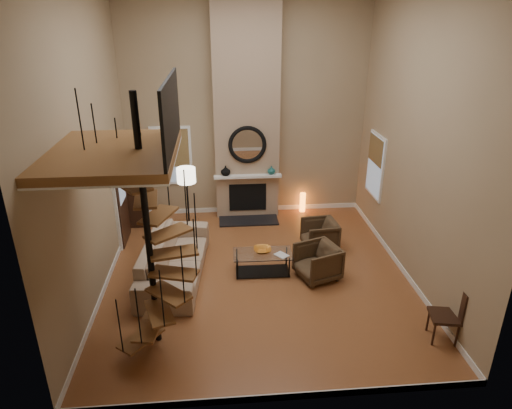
{
  "coord_description": "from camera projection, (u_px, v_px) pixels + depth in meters",
  "views": [
    {
      "loc": [
        -0.72,
        -7.87,
        4.97
      ],
      "look_at": [
        0.0,
        0.4,
        1.4
      ],
      "focal_mm": 31.68,
      "sensor_mm": 36.0,
      "label": 1
    }
  ],
  "objects": [
    {
      "name": "book",
      "position": [
        281.0,
        256.0,
        9.02
      ],
      "size": [
        0.32,
        0.33,
        0.03
      ],
      "primitive_type": "imported",
      "rotation": [
        0.0,
        0.0,
        0.66
      ],
      "color": "gray",
      "rests_on": "coffee_table"
    },
    {
      "name": "entry_door",
      "position": [
        121.0,
        199.0,
        10.22
      ],
      "size": [
        0.1,
        1.05,
        2.16
      ],
      "color": "white",
      "rests_on": "ground"
    },
    {
      "name": "ground",
      "position": [
        258.0,
        275.0,
        9.22
      ],
      "size": [
        6.0,
        6.5,
        0.01
      ],
      "primitive_type": "cube",
      "color": "#AC6737",
      "rests_on": "ground"
    },
    {
      "name": "baseboard_right",
      "position": [
        400.0,
        266.0,
        9.43
      ],
      "size": [
        0.02,
        6.5,
        0.12
      ],
      "primitive_type": "cube",
      "color": "white",
      "rests_on": "ground"
    },
    {
      "name": "baseboard_front",
      "position": [
        279.0,
        397.0,
        6.23
      ],
      "size": [
        6.0,
        0.02,
        0.12
      ],
      "primitive_type": "cube",
      "color": "white",
      "rests_on": "ground"
    },
    {
      "name": "armchair_near",
      "position": [
        323.0,
        234.0,
        10.12
      ],
      "size": [
        0.8,
        0.78,
        0.67
      ],
      "primitive_type": "imported",
      "rotation": [
        0.0,
        0.0,
        -1.48
      ],
      "color": "#473421",
      "rests_on": "ground"
    },
    {
      "name": "hearth",
      "position": [
        249.0,
        221.0,
        11.56
      ],
      "size": [
        1.5,
        0.6,
        0.04
      ],
      "primitive_type": "cube",
      "color": "black",
      "rests_on": "ground"
    },
    {
      "name": "side_chair",
      "position": [
        451.0,
        312.0,
        7.23
      ],
      "size": [
        0.52,
        0.52,
        0.97
      ],
      "color": "black",
      "rests_on": "ground"
    },
    {
      "name": "baseboard_left",
      "position": [
        108.0,
        279.0,
        8.96
      ],
      "size": [
        0.02,
        6.5,
        0.12
      ],
      "primitive_type": "cube",
      "color": "white",
      "rests_on": "ground"
    },
    {
      "name": "accent_lamp",
      "position": [
        303.0,
        202.0,
        12.07
      ],
      "size": [
        0.15,
        0.15,
        0.53
      ],
      "primitive_type": "cylinder",
      "color": "orange",
      "rests_on": "ground"
    },
    {
      "name": "loft",
      "position": [
        120.0,
        149.0,
        6.13
      ],
      "size": [
        1.7,
        2.2,
        1.09
      ],
      "color": "brown",
      "rests_on": "left_wall"
    },
    {
      "name": "right_wall",
      "position": [
        419.0,
        141.0,
        8.37
      ],
      "size": [
        0.02,
        6.5,
        5.5
      ],
      "primitive_type": "cube",
      "color": "tan",
      "rests_on": "ground"
    },
    {
      "name": "armchair_far",
      "position": [
        321.0,
        261.0,
        9.04
      ],
      "size": [
        0.99,
        0.97,
        0.71
      ],
      "primitive_type": "imported",
      "rotation": [
        0.0,
        0.0,
        -1.23
      ],
      "color": "#473421",
      "rests_on": "ground"
    },
    {
      "name": "coffee_table",
      "position": [
        263.0,
        260.0,
        9.2
      ],
      "size": [
        1.2,
        0.62,
        0.45
      ],
      "color": "silver",
      "rests_on": "ground"
    },
    {
      "name": "spiral_stair",
      "position": [
        150.0,
        243.0,
        6.73
      ],
      "size": [
        1.47,
        1.47,
        4.06
      ],
      "color": "black",
      "rests_on": "ground"
    },
    {
      "name": "mirror_frame",
      "position": [
        247.0,
        145.0,
        11.05
      ],
      "size": [
        0.94,
        0.1,
        0.94
      ],
      "primitive_type": "torus",
      "rotation": [
        1.57,
        0.0,
        0.0
      ],
      "color": "black",
      "rests_on": "chimney_breast"
    },
    {
      "name": "window_right",
      "position": [
        375.0,
        165.0,
        10.65
      ],
      "size": [
        0.06,
        1.02,
        1.52
      ],
      "color": "white",
      "rests_on": "right_wall"
    },
    {
      "name": "vase_right",
      "position": [
        271.0,
        170.0,
        11.34
      ],
      "size": [
        0.2,
        0.2,
        0.21
      ],
      "primitive_type": "imported",
      "color": "#185553",
      "rests_on": "mantel"
    },
    {
      "name": "back_wall",
      "position": [
        246.0,
        109.0,
        11.11
      ],
      "size": [
        6.0,
        0.02,
        5.5
      ],
      "primitive_type": "cube",
      "color": "tan",
      "rests_on": "ground"
    },
    {
      "name": "bowl",
      "position": [
        262.0,
        250.0,
        9.16
      ],
      "size": [
        0.36,
        0.36,
        0.09
      ],
      "primitive_type": "imported",
      "color": "orange",
      "rests_on": "coffee_table"
    },
    {
      "name": "front_wall",
      "position": [
        284.0,
        222.0,
        5.16
      ],
      "size": [
        6.0,
        0.02,
        5.5
      ],
      "primitive_type": "cube",
      "color": "tan",
      "rests_on": "ground"
    },
    {
      "name": "baseboard_back",
      "position": [
        247.0,
        209.0,
        12.16
      ],
      "size": [
        6.0,
        0.02,
        0.12
      ],
      "primitive_type": "cube",
      "color": "white",
      "rests_on": "ground"
    },
    {
      "name": "floor_lamp",
      "position": [
        187.0,
        181.0,
        10.24
      ],
      "size": [
        0.43,
        0.43,
        1.75
      ],
      "color": "black",
      "rests_on": "ground"
    },
    {
      "name": "firebox",
      "position": [
        248.0,
        197.0,
        11.62
      ],
      "size": [
        0.95,
        0.02,
        0.72
      ],
      "primitive_type": "cube",
      "color": "black",
      "rests_on": "chimney_breast"
    },
    {
      "name": "vase_left",
      "position": [
        226.0,
        171.0,
        11.24
      ],
      "size": [
        0.24,
        0.24,
        0.25
      ],
      "primitive_type": "imported",
      "color": "black",
      "rests_on": "mantel"
    },
    {
      "name": "sofa",
      "position": [
        174.0,
        258.0,
        9.09
      ],
      "size": [
        1.34,
        2.87,
        0.81
      ],
      "primitive_type": "imported",
      "rotation": [
        0.0,
        0.0,
        1.48
      ],
      "color": "tan",
      "rests_on": "ground"
    },
    {
      "name": "chimney_breast",
      "position": [
        246.0,
        110.0,
        10.93
      ],
      "size": [
        1.6,
        0.38,
        5.5
      ],
      "primitive_type": "cube",
      "color": "tan",
      "rests_on": "ground"
    },
    {
      "name": "window_back",
      "position": [
        171.0,
        155.0,
        11.38
      ],
      "size": [
        1.02,
        0.06,
        1.52
      ],
      "color": "white",
      "rests_on": "back_wall"
    },
    {
      "name": "mirror_disc",
      "position": [
        247.0,
        145.0,
        11.06
      ],
      "size": [
        0.8,
        0.01,
        0.8
      ],
      "primitive_type": "cylinder",
      "rotation": [
        1.57,
        0.0,
        0.0
      ],
      "color": "white",
      "rests_on": "chimney_breast"
    },
    {
      "name": "left_wall",
      "position": [
        87.0,
        149.0,
        7.89
      ],
      "size": [
        0.02,
        6.5,
        5.5
      ],
      "primitive_type": "cube",
      "color": "tan",
      "rests_on": "ground"
    },
    {
      "name": "hutch",
      "position": [
        135.0,
        187.0,
        11.21
      ],
      "size": [
        0.39,
        0.84,
        1.87
      ],
      "primitive_type": "cube",
      "color": "black",
      "rests_on": "ground"
    },
    {
      "name": "mantel",
      "position": [
        248.0,
        176.0,
        11.31
      ],
      "size": [
        1.7,
        0.18,
        0.06
      ],
      "primitive_type": "cube",
      "color": "white",
      "rests_on": "chimney_breast"
    }
  ]
}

